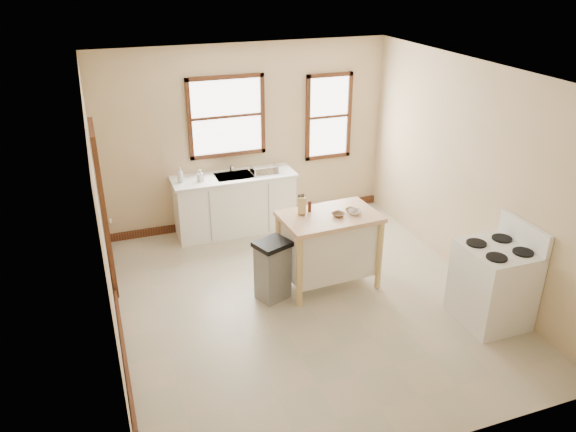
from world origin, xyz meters
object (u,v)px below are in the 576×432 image
(bowl_c, at_px, (355,212))
(trash_bin, at_px, (273,270))
(soap_bottle_a, at_px, (180,175))
(bowl_b, at_px, (351,210))
(kitchen_island, at_px, (328,250))
(soap_bottle_b, at_px, (200,175))
(knife_block, at_px, (302,206))
(gas_stove, at_px, (495,275))
(bowl_a, at_px, (338,215))
(pepper_grinder, at_px, (310,206))
(dish_rack, at_px, (264,170))

(bowl_c, relative_size, trash_bin, 0.21)
(soap_bottle_a, bearing_deg, bowl_b, -48.09)
(soap_bottle_a, distance_m, kitchen_island, 2.50)
(soap_bottle_b, height_order, bowl_c, soap_bottle_b)
(knife_block, bearing_deg, bowl_b, 5.14)
(soap_bottle_a, relative_size, gas_stove, 0.18)
(bowl_a, distance_m, trash_bin, 1.06)
(soap_bottle_a, bearing_deg, gas_stove, -49.33)
(pepper_grinder, height_order, bowl_c, pepper_grinder)
(dish_rack, xyz_separation_m, bowl_c, (0.57, -1.94, 0.05))
(soap_bottle_b, bearing_deg, bowl_b, -72.29)
(pepper_grinder, height_order, bowl_b, pepper_grinder)
(pepper_grinder, xyz_separation_m, bowl_b, (0.50, -0.17, -0.06))
(soap_bottle_b, bearing_deg, bowl_a, -77.27)
(soap_bottle_a, relative_size, knife_block, 1.12)
(kitchen_island, bearing_deg, knife_block, 151.74)
(bowl_c, bearing_deg, kitchen_island, 164.47)
(soap_bottle_a, distance_m, knife_block, 2.14)
(soap_bottle_a, xyz_separation_m, bowl_b, (1.82, -1.92, -0.02))
(knife_block, distance_m, bowl_b, 0.64)
(bowl_b, relative_size, gas_stove, 0.12)
(dish_rack, bearing_deg, soap_bottle_b, -163.98)
(bowl_a, xyz_separation_m, bowl_b, (0.21, 0.07, -0.00))
(bowl_a, bearing_deg, bowl_b, 18.11)
(soap_bottle_b, relative_size, pepper_grinder, 1.17)
(bowl_a, bearing_deg, trash_bin, -179.70)
(soap_bottle_b, height_order, kitchen_island, soap_bottle_b)
(pepper_grinder, distance_m, gas_stove, 2.32)
(bowl_a, relative_size, gas_stove, 0.13)
(soap_bottle_a, distance_m, pepper_grinder, 2.19)
(kitchen_island, bearing_deg, dish_rack, 94.86)
(soap_bottle_a, height_order, bowl_b, soap_bottle_a)
(dish_rack, distance_m, pepper_grinder, 1.69)
(pepper_grinder, distance_m, trash_bin, 0.92)
(dish_rack, distance_m, bowl_b, 1.94)
(soap_bottle_a, bearing_deg, trash_bin, -71.11)
(soap_bottle_b, xyz_separation_m, trash_bin, (0.46, -1.94, -0.61))
(soap_bottle_b, xyz_separation_m, bowl_a, (1.33, -1.93, 0.00))
(bowl_a, bearing_deg, bowl_c, -3.73)
(bowl_c, height_order, trash_bin, bowl_c)
(dish_rack, relative_size, bowl_c, 2.38)
(knife_block, height_order, bowl_a, knife_block)
(dish_rack, distance_m, bowl_a, 1.96)
(bowl_c, bearing_deg, dish_rack, 106.23)
(bowl_b, relative_size, bowl_c, 0.88)
(kitchen_island, bearing_deg, soap_bottle_b, 120.46)
(trash_bin, bearing_deg, knife_block, 4.81)
(dish_rack, bearing_deg, bowl_b, -57.11)
(pepper_grinder, distance_m, bowl_b, 0.53)
(soap_bottle_b, relative_size, kitchen_island, 0.14)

